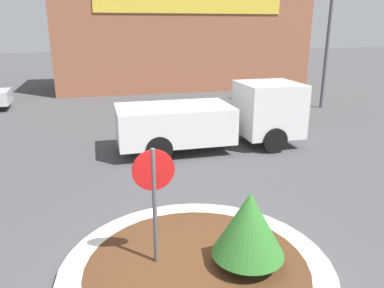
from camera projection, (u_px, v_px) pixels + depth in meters
The scene contains 7 objects.
ground_plane at pixel (197, 273), 6.21m from camera, with size 120.00×120.00×0.00m, color #474749.
traffic_island at pixel (197, 269), 6.18m from camera, with size 4.48×4.48×0.15m.
stop_sign at pixel (154, 189), 5.87m from camera, with size 0.67×0.07×2.13m.
island_shrub at pixel (249, 224), 5.95m from camera, with size 1.18×1.18×1.29m.
utility_truck at pixel (217, 117), 12.33m from camera, with size 6.07×2.16×2.12m.
storefront_building at pixel (180, 42), 25.06m from camera, with size 15.91×6.07×5.90m.
light_pole at pixel (330, 22), 17.72m from camera, with size 0.70×0.30×7.06m.
Camera 1 is at (-1.39, -5.09, 3.90)m, focal length 35.00 mm.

